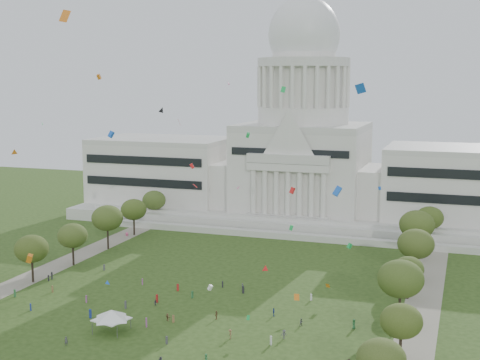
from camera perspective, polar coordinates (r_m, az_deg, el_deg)
The scene contains 29 objects.
ground at distance 139.67m, azimuth -6.14°, elevation -12.44°, with size 400.00×400.00×0.00m, color #2A4415.
capitol at distance 239.69m, azimuth 5.33°, elevation 1.91°, with size 160.00×64.50×91.30m.
path_left at distance 187.46m, azimuth -15.68°, elevation -7.20°, with size 8.00×160.00×0.04m, color gray.
path_right at distance 156.27m, azimuth 15.29°, elevation -10.38°, with size 8.00×160.00×0.04m, color gray.
row_tree_r_0 at distance 107.51m, azimuth 11.97°, elevation -14.74°, with size 7.67×7.67×10.91m.
row_tree_r_1 at distance 123.96m, azimuth 13.60°, elevation -11.63°, with size 7.58×7.58×10.78m.
row_tree_l_2 at distance 173.69m, azimuth -17.37°, elevation -5.63°, with size 8.42×8.42×11.97m.
row_tree_r_2 at distance 141.66m, azimuth 13.54°, elevation -8.20°, with size 9.55×9.55×13.58m.
row_tree_l_3 at distance 186.46m, azimuth -14.11°, elevation -4.63°, with size 8.12×8.12×11.55m.
row_tree_r_3 at distance 158.68m, azimuth 14.19°, elevation -7.37°, with size 7.01×7.01×9.98m.
row_tree_l_4 at distance 201.57m, azimuth -11.26°, elevation -3.20°, with size 9.29×9.29×13.21m.
row_tree_r_4 at distance 173.11m, azimuth 14.78°, elevation -5.30°, with size 9.19×9.19×13.06m.
row_tree_l_5 at distance 218.20m, azimuth -9.06°, elevation -2.51°, with size 8.33×8.33×11.85m.
row_tree_r_5 at distance 192.66m, azimuth 14.86°, elevation -3.71°, with size 9.82×9.82×13.96m.
row_tree_l_6 at distance 234.81m, azimuth -7.35°, elevation -1.72°, with size 8.19×8.19×11.64m.
row_tree_r_6 at distance 210.35m, azimuth 15.88°, elevation -3.12°, with size 8.42×8.42×11.97m.
event_tent at distance 138.16m, azimuth -10.92°, elevation -11.19°, with size 10.13×10.13×4.65m.
person_0 at distance 140.04m, azimuth 9.70°, elevation -12.01°, with size 0.99×0.64×2.03m, color #33723F.
person_2 at distance 140.22m, azimuth 5.26°, elevation -11.99°, with size 0.77×0.48×1.58m, color #4C4C51.
person_3 at distance 133.24m, azimuth -0.85°, elevation -13.01°, with size 1.23×0.63×1.90m, color olive.
person_4 at distance 143.36m, azimuth -2.03°, elevation -11.43°, with size 1.09×0.60×1.86m, color olive.
person_5 at distance 143.26m, azimuth -6.20°, elevation -11.55°, with size 1.48×0.59×1.60m, color olive.
person_6 at distance 122.89m, azimuth -2.91°, elevation -14.97°, with size 0.88×0.57×1.80m, color #33723F.
person_7 at distance 134.27m, azimuth -14.62°, elevation -13.15°, with size 0.66×0.48×1.80m, color #4C4C51.
person_8 at distance 152.31m, azimuth -7.23°, elevation -10.36°, with size 0.71×0.44×1.45m, color #4C4C51.
person_9 at distance 133.51m, azimuth 3.78°, elevation -13.00°, with size 1.17×0.60×1.81m, color #4C4C51.
person_10 at distance 145.21m, azimuth 2.89°, elevation -11.19°, with size 1.03×0.56×1.76m, color navy.
distant_crowd at distance 155.19m, azimuth -8.83°, elevation -9.98°, with size 66.16×40.37×1.94m.
kite_swarm at distance 139.80m, azimuth -5.47°, elevation -1.02°, with size 85.72×99.08×57.39m.
Camera 1 is at (55.85, -117.86, 49.98)m, focal length 50.00 mm.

